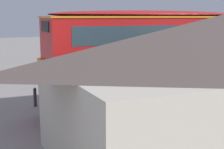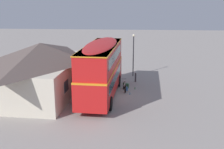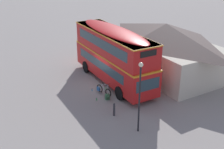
{
  "view_description": "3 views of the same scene",
  "coord_description": "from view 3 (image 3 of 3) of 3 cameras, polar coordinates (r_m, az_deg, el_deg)",
  "views": [
    {
      "loc": [
        8.41,
        14.59,
        4.51
      ],
      "look_at": [
        1.32,
        0.22,
        1.73
      ],
      "focal_mm": 53.7,
      "sensor_mm": 36.0,
      "label": 1
    },
    {
      "loc": [
        -22.87,
        -1.7,
        8.09
      ],
      "look_at": [
        -0.64,
        0.12,
        2.14
      ],
      "focal_mm": 43.68,
      "sensor_mm": 36.0,
      "label": 2
    },
    {
      "loc": [
        18.55,
        -10.99,
        10.38
      ],
      "look_at": [
        1.46,
        -0.09,
        1.55
      ],
      "focal_mm": 44.33,
      "sensor_mm": 36.0,
      "label": 3
    }
  ],
  "objects": [
    {
      "name": "ground_plane",
      "position": [
        23.93,
        -1.7,
        -2.18
      ],
      "size": [
        120.0,
        120.0,
        0.0
      ],
      "primitive_type": "plane",
      "color": "gray"
    },
    {
      "name": "double_decker_bus",
      "position": [
        23.58,
        0.27,
        4.38
      ],
      "size": [
        10.2,
        3.03,
        4.79
      ],
      "color": "black",
      "rests_on": "ground"
    },
    {
      "name": "touring_bicycle",
      "position": [
        22.24,
        -1.82,
        -3.21
      ],
      "size": [
        1.72,
        0.64,
        1.06
      ],
      "color": "black",
      "rests_on": "ground"
    },
    {
      "name": "backpack_on_ground",
      "position": [
        21.5,
        -0.97,
        -4.57
      ],
      "size": [
        0.35,
        0.37,
        0.49
      ],
      "color": "#386642",
      "rests_on": "ground"
    },
    {
      "name": "water_bottle_blue_sports",
      "position": [
        22.91,
        -4.14,
        -3.19
      ],
      "size": [
        0.06,
        0.06,
        0.22
      ],
      "color": "#338CBF",
      "rests_on": "ground"
    },
    {
      "name": "water_bottle_green_metal",
      "position": [
        21.48,
        -3.18,
        -5.1
      ],
      "size": [
        0.07,
        0.07,
        0.21
      ],
      "color": "green",
      "rests_on": "ground"
    },
    {
      "name": "pub_building",
      "position": [
        26.56,
        10.79,
        5.54
      ],
      "size": [
        11.75,
        7.03,
        4.62
      ],
      "color": "beige",
      "rests_on": "ground"
    },
    {
      "name": "street_lamp",
      "position": [
        16.65,
        5.75,
        -3.31
      ],
      "size": [
        0.28,
        0.28,
        4.7
      ],
      "color": "black",
      "rests_on": "ground"
    },
    {
      "name": "kerb_bollard",
      "position": [
        19.34,
        0.44,
        -7.19
      ],
      "size": [
        0.16,
        0.16,
        0.97
      ],
      "color": "#333338",
      "rests_on": "ground"
    }
  ]
}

